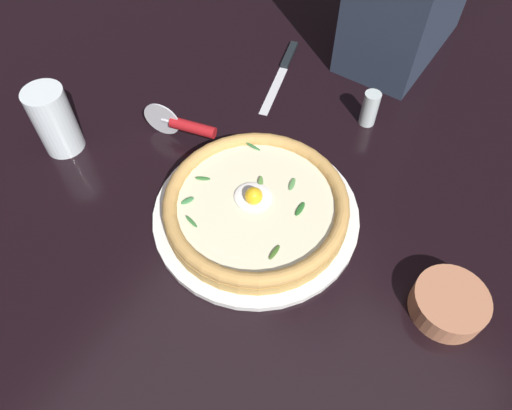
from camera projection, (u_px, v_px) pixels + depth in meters
ground_plane at (243, 200)px, 0.85m from camera, size 2.40×2.40×0.03m
pizza_plate at (256, 214)px, 0.81m from camera, size 0.35×0.35×0.01m
pizza at (256, 205)px, 0.79m from camera, size 0.31×0.31×0.06m
side_bowl at (449, 304)px, 0.70m from camera, size 0.11×0.11×0.04m
pizza_cutter at (184, 125)px, 0.89m from camera, size 0.14×0.04×0.07m
table_knife at (284, 66)px, 1.04m from camera, size 0.08×0.24×0.01m
drinking_glass at (56, 124)px, 0.86m from camera, size 0.07×0.07×0.13m
pepper_shaker at (370, 109)px, 0.92m from camera, size 0.03×0.03×0.07m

